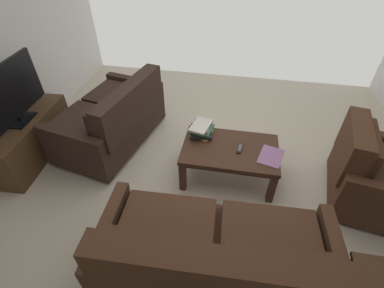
{
  "coord_description": "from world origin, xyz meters",
  "views": [
    {
      "loc": [
        -0.21,
        2.27,
        2.35
      ],
      "look_at": [
        0.11,
        0.54,
        0.85
      ],
      "focal_mm": 25.73,
      "sensor_mm": 36.0,
      "label": 1
    }
  ],
  "objects": [
    {
      "name": "armchair_side",
      "position": [
        -1.62,
        0.11,
        0.37
      ],
      "size": [
        0.93,
        1.01,
        0.88
      ],
      "color": "black",
      "rests_on": "ground"
    },
    {
      "name": "tv_remote",
      "position": [
        -0.31,
        0.03,
        0.44
      ],
      "size": [
        0.07,
        0.16,
        0.02
      ],
      "color": "black",
      "rests_on": "coffee_table"
    },
    {
      "name": "tv_stand",
      "position": [
        2.16,
        0.1,
        0.26
      ],
      "size": [
        0.47,
        1.26,
        0.52
      ],
      "color": "#4C331E",
      "rests_on": "ground"
    },
    {
      "name": "loose_magazine",
      "position": [
        -0.63,
        0.09,
        0.43
      ],
      "size": [
        0.29,
        0.35,
        0.01
      ],
      "primitive_type": "cube",
      "rotation": [
        0.0,
        0.0,
        6.02
      ],
      "color": "#996699",
      "rests_on": "coffee_table"
    },
    {
      "name": "ground_plane",
      "position": [
        0.0,
        0.0,
        -0.0
      ],
      "size": [
        5.07,
        5.04,
        0.01
      ],
      "primitive_type": "cube",
      "color": "beige"
    },
    {
      "name": "sofa_main",
      "position": [
        -0.2,
        1.27,
        0.39
      ],
      "size": [
        1.78,
        0.89,
        0.92
      ],
      "color": "black",
      "rests_on": "ground"
    },
    {
      "name": "loveseat_near",
      "position": [
        1.27,
        -0.32,
        0.37
      ],
      "size": [
        1.12,
        1.55,
        0.88
      ],
      "color": "black",
      "rests_on": "ground"
    },
    {
      "name": "book_stack",
      "position": [
        0.13,
        -0.16,
        0.49
      ],
      "size": [
        0.27,
        0.32,
        0.12
      ],
      "color": "#E0CC4C",
      "rests_on": "coffee_table"
    },
    {
      "name": "flat_tv",
      "position": [
        2.16,
        0.1,
        0.86
      ],
      "size": [
        0.22,
        1.02,
        0.65
      ],
      "color": "black",
      "rests_on": "tv_stand"
    },
    {
      "name": "coffee_table",
      "position": [
        -0.21,
        0.03,
        0.36
      ],
      "size": [
        1.02,
        0.64,
        0.43
      ],
      "color": "#3D2316",
      "rests_on": "ground"
    }
  ]
}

